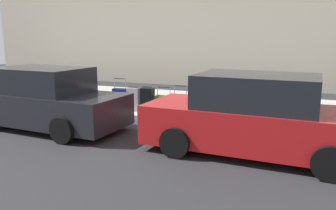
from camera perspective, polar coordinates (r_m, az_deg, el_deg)
The scene contains 14 objects.
ground_plane at distance 10.76m, azimuth -11.02°, elevation -1.95°, with size 40.00×40.00×0.00m, color #28282B.
sidewalk_curb at distance 12.87m, azimuth -5.00°, elevation 0.71°, with size 18.00×5.00×0.14m, color #ADA89E.
suitcase_navy_0 at distance 9.79m, azimuth 10.59°, elevation -0.48°, with size 0.39×0.21×0.70m.
suitcase_teal_1 at distance 9.87m, azimuth 7.95°, elevation 0.06°, with size 0.39×0.23×1.07m.
suitcase_maroon_2 at distance 9.94m, azimuth 4.91°, elevation 0.10°, with size 0.50×0.27×0.95m.
suitcase_red_3 at distance 10.18m, azimuth 2.08°, elevation 0.01°, with size 0.44×0.25×0.89m.
suitcase_olive_4 at distance 10.38m, azimuth -0.73°, elevation 0.11°, with size 0.49×0.28×0.82m.
suitcase_black_5 at distance 10.52m, azimuth -3.48°, elevation 0.81°, with size 0.40×0.26×0.81m.
suitcase_silver_6 at distance 10.71m, azimuth -5.86°, elevation 0.89°, with size 0.40×0.21×0.78m.
suitcase_navy_7 at distance 11.01m, azimuth -8.04°, elevation 1.01°, with size 0.47×0.26×1.02m.
fire_hydrant at distance 11.48m, azimuth -12.38°, elevation 1.57°, with size 0.39×0.21×0.76m.
bollard_post at distance 11.71m, azimuth -15.15°, elevation 1.31°, with size 0.12×0.12×0.67m, color brown.
parked_car_red_0 at distance 7.32m, azimuth 14.51°, elevation -2.03°, with size 4.70×2.18×1.69m.
parked_car_charcoal_1 at distance 9.74m, azimuth -20.17°, elevation 0.79°, with size 4.68×2.18×1.65m.
Camera 1 is at (-5.76, 8.76, 2.44)m, focal length 36.26 mm.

